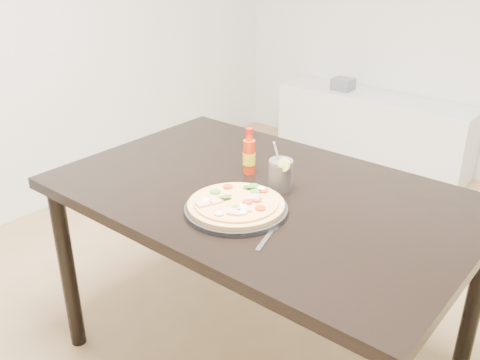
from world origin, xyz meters
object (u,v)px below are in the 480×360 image
Objects in this scene: plate at (236,209)px; cola_cup at (281,175)px; hot_sauce_bottle at (249,156)px; dining_table at (262,212)px; pizza at (236,204)px; fork at (270,233)px; media_console at (372,129)px.

cola_cup reaches higher than plate.
cola_cup is at bearing -12.36° from hot_sauce_bottle.
pizza is at bearing -80.57° from dining_table.
plate is at bearing -93.03° from cola_cup.
dining_table is at bearing 99.43° from pizza.
plate is at bearing -59.20° from hot_sauce_bottle.
dining_table is 7.56× the size of fork.
hot_sauce_bottle is 0.98× the size of cola_cup.
dining_table is 0.30m from fork.
plate is 0.30m from hot_sauce_bottle.
plate is 0.02m from pizza.
pizza is at bearing 100.64° from plate.
hot_sauce_bottle is at bearing 146.90° from dining_table.
pizza is (-0.00, 0.00, 0.02)m from plate.
media_console is at bearing 92.44° from fork.
cola_cup is at bearing 103.53° from fork.
hot_sauce_bottle is at bearing 167.64° from cola_cup.
dining_table is 0.15m from cola_cup.
plate is 0.23× the size of media_console.
fork is at bearing -71.07° from media_console.
plate is 1.74× the size of fork.
hot_sauce_bottle is 0.12× the size of media_console.
pizza is 1.62× the size of fork.
hot_sauce_bottle reaches higher than pizza.
plate is at bearing 148.33° from fork.
cola_cup reaches higher than media_console.
fork is 2.51m from media_console.
dining_table reaches higher than media_console.
pizza is 1.73× the size of cola_cup.
pizza is at bearing -74.46° from media_console.
dining_table is 4.35× the size of plate.
fork is at bearing -15.25° from pizza.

